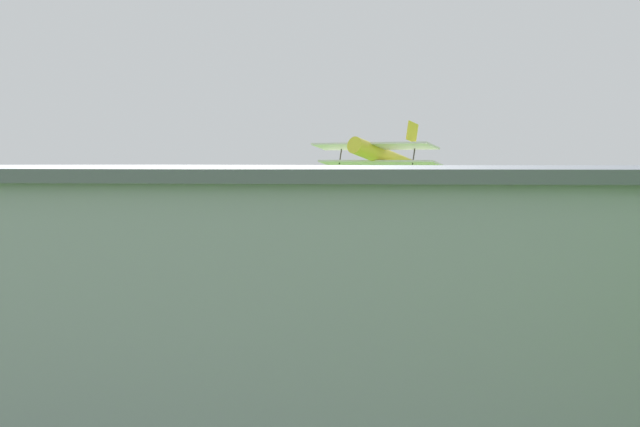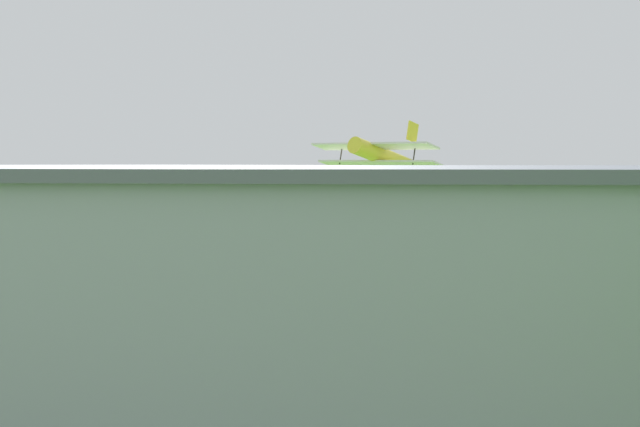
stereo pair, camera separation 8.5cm
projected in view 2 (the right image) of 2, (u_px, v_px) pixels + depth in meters
ground_plane at (327, 277)px, 62.50m from camera, size 400.00×400.00×0.00m
hangar at (97, 289)px, 29.30m from camera, size 39.50×14.19×7.79m
biplane at (384, 157)px, 60.39m from camera, size 8.80×8.24×4.29m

